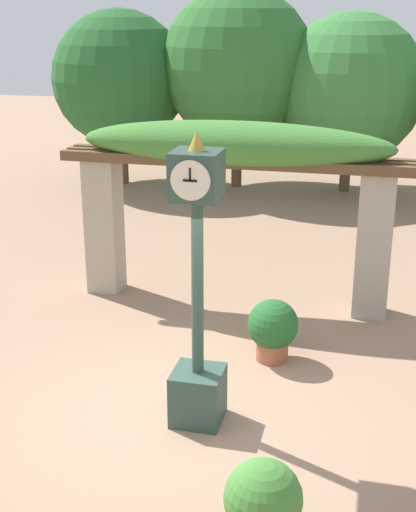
% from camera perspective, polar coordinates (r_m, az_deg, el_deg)
% --- Properties ---
extents(ground_plane, '(60.00, 60.00, 0.00)m').
position_cam_1_polar(ground_plane, '(8.90, -2.76, -12.14)').
color(ground_plane, '#9E7A60').
extents(pedestal_clock, '(0.58, 0.58, 3.43)m').
position_cam_1_polar(pedestal_clock, '(8.03, -0.84, -4.19)').
color(pedestal_clock, '#2D473D').
rests_on(pedestal_clock, ground).
extents(pergola, '(5.59, 1.13, 2.99)m').
position_cam_1_polar(pergola, '(11.27, 2.10, 7.17)').
color(pergola, '#A89E89').
rests_on(pergola, ground).
extents(potted_plant_near_left, '(0.72, 0.72, 0.85)m').
position_cam_1_polar(potted_plant_near_left, '(6.75, 4.43, -18.89)').
color(potted_plant_near_left, gray).
rests_on(potted_plant_near_left, ground).
extents(potted_plant_near_right, '(0.70, 0.70, 0.88)m').
position_cam_1_polar(potted_plant_near_right, '(9.86, 5.21, -5.76)').
color(potted_plant_near_right, '#9E563D').
rests_on(potted_plant_near_right, ground).
extents(tree_line, '(12.94, 4.24, 5.22)m').
position_cam_1_polar(tree_line, '(19.00, 5.85, 13.91)').
color(tree_line, brown).
rests_on(tree_line, ground).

